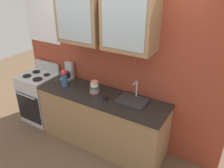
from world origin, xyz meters
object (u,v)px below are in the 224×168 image
(coffee_maker, at_px, (68,73))
(vase, at_px, (64,78))
(cup_near_sink, at_px, (105,97))
(sink_faucet, at_px, (132,100))
(bowl_stack, at_px, (95,87))
(stove_range, at_px, (40,97))

(coffee_maker, bearing_deg, vase, -61.09)
(vase, distance_m, coffee_maker, 0.29)
(vase, distance_m, cup_near_sink, 0.80)
(sink_faucet, xyz_separation_m, coffee_maker, (-1.30, 0.13, 0.09))
(cup_near_sink, height_order, coffee_maker, coffee_maker)
(bowl_stack, xyz_separation_m, cup_near_sink, (0.26, -0.10, -0.04))
(bowl_stack, relative_size, cup_near_sink, 1.74)
(sink_faucet, bearing_deg, stove_range, -177.59)
(bowl_stack, bearing_deg, sink_faucet, 4.55)
(vase, height_order, coffee_maker, coffee_maker)
(stove_range, distance_m, bowl_stack, 1.35)
(sink_faucet, distance_m, bowl_stack, 0.63)
(sink_faucet, bearing_deg, bowl_stack, -175.45)
(stove_range, height_order, sink_faucet, sink_faucet)
(stove_range, bearing_deg, vase, -3.51)
(vase, height_order, cup_near_sink, vase)
(sink_faucet, xyz_separation_m, cup_near_sink, (-0.37, -0.15, 0.03))
(bowl_stack, bearing_deg, coffee_maker, 165.01)
(bowl_stack, height_order, cup_near_sink, bowl_stack)
(sink_faucet, relative_size, cup_near_sink, 3.89)
(cup_near_sink, xyz_separation_m, coffee_maker, (-0.94, 0.28, 0.06))
(vase, bearing_deg, sink_faucet, 5.95)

